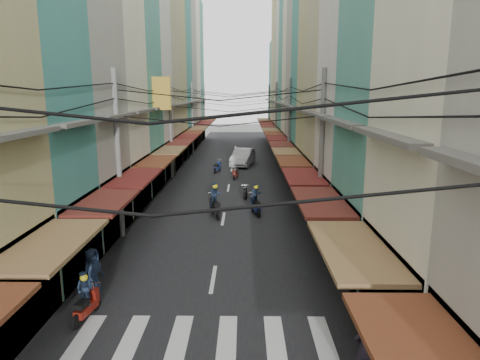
# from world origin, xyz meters

# --- Properties ---
(ground) EXTENTS (160.00, 160.00, 0.00)m
(ground) POSITION_xyz_m (0.00, 0.00, 0.00)
(ground) COLOR #61615C
(ground) RESTS_ON ground
(road) EXTENTS (10.00, 80.00, 0.02)m
(road) POSITION_xyz_m (0.00, 20.00, 0.01)
(road) COLOR black
(road) RESTS_ON ground
(sidewalk_left) EXTENTS (3.00, 80.00, 0.06)m
(sidewalk_left) POSITION_xyz_m (-6.50, 20.00, 0.03)
(sidewalk_left) COLOR gray
(sidewalk_left) RESTS_ON ground
(sidewalk_right) EXTENTS (3.00, 80.00, 0.06)m
(sidewalk_right) POSITION_xyz_m (6.50, 20.00, 0.03)
(sidewalk_right) COLOR gray
(sidewalk_right) RESTS_ON ground
(crosswalk) EXTENTS (7.55, 2.40, 0.01)m
(crosswalk) POSITION_xyz_m (-0.00, -6.00, 0.03)
(crosswalk) COLOR silver
(crosswalk) RESTS_ON ground
(building_row_left) EXTENTS (7.80, 67.67, 23.70)m
(building_row_left) POSITION_xyz_m (-7.92, 16.56, 9.78)
(building_row_left) COLOR silver
(building_row_left) RESTS_ON ground
(building_row_right) EXTENTS (7.80, 68.98, 22.59)m
(building_row_right) POSITION_xyz_m (7.92, 16.45, 9.41)
(building_row_right) COLOR teal
(building_row_right) RESTS_ON ground
(utility_poles) EXTENTS (10.20, 66.13, 8.20)m
(utility_poles) POSITION_xyz_m (0.00, 15.01, 6.59)
(utility_poles) COLOR gray
(utility_poles) RESTS_ON ground
(white_car) EXTENTS (6.13, 3.32, 2.05)m
(white_car) POSITION_xyz_m (1.06, 24.17, 0.00)
(white_car) COLOR silver
(white_car) RESTS_ON ground
(bicycle) EXTENTS (1.64, 0.72, 1.10)m
(bicycle) POSITION_xyz_m (6.25, -2.85, 0.00)
(bicycle) COLOR black
(bicycle) RESTS_ON ground
(moving_scooters) EXTENTS (6.18, 27.12, 2.01)m
(moving_scooters) POSITION_xyz_m (-0.26, 7.41, 0.54)
(moving_scooters) COLOR black
(moving_scooters) RESTS_ON ground
(parked_scooters) EXTENTS (12.92, 14.76, 0.99)m
(parked_scooters) POSITION_xyz_m (3.94, -3.69, 0.48)
(parked_scooters) COLOR black
(parked_scooters) RESTS_ON ground
(pedestrians) EXTENTS (12.40, 23.12, 2.25)m
(pedestrians) POSITION_xyz_m (-4.51, 5.42, 1.06)
(pedestrians) COLOR #28212C
(pedestrians) RESTS_ON ground
(market_umbrella) EXTENTS (2.10, 2.10, 2.22)m
(market_umbrella) POSITION_xyz_m (5.60, -4.40, 1.95)
(market_umbrella) COLOR #B2B2B7
(market_umbrella) RESTS_ON ground
(traffic_sign) EXTENTS (0.10, 0.58, 2.64)m
(traffic_sign) POSITION_xyz_m (4.78, 0.99, 1.89)
(traffic_sign) COLOR gray
(traffic_sign) RESTS_ON ground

